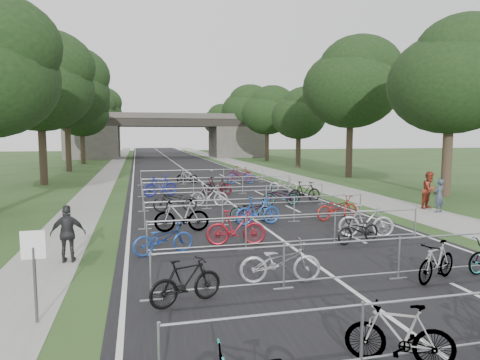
# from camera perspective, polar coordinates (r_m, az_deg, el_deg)

# --- Properties ---
(ground) EXTENTS (200.00, 200.00, 0.00)m
(ground) POSITION_cam_1_polar(r_m,az_deg,el_deg) (8.29, 25.72, -20.60)
(ground) COLOR #27421C
(ground) RESTS_ON ground
(road) EXTENTS (11.00, 140.00, 0.01)m
(road) POSITION_cam_1_polar(r_m,az_deg,el_deg) (56.00, -8.60, 2.22)
(road) COLOR black
(road) RESTS_ON ground
(sidewalk_right) EXTENTS (3.00, 140.00, 0.01)m
(sidewalk_right) POSITION_cam_1_polar(r_m,az_deg,el_deg) (57.25, -0.59, 2.37)
(sidewalk_right) COLOR gray
(sidewalk_right) RESTS_ON ground
(sidewalk_left) EXTENTS (2.00, 140.00, 0.01)m
(sidewalk_left) POSITION_cam_1_polar(r_m,az_deg,el_deg) (55.85, -16.29, 2.04)
(sidewalk_left) COLOR gray
(sidewalk_left) RESTS_ON ground
(lane_markings) EXTENTS (0.12, 140.00, 0.00)m
(lane_markings) POSITION_cam_1_polar(r_m,az_deg,el_deg) (56.00, -8.60, 2.21)
(lane_markings) COLOR silver
(lane_markings) RESTS_ON ground
(overpass_bridge) EXTENTS (31.00, 8.00, 7.05)m
(overpass_bridge) POSITION_cam_1_polar(r_m,az_deg,el_deg) (70.84, -9.71, 5.84)
(overpass_bridge) COLOR #46433F
(overpass_bridge) RESTS_ON ground
(park_sign) EXTENTS (0.45, 0.06, 1.83)m
(park_sign) POSITION_cam_1_polar(r_m,az_deg,el_deg) (9.20, -25.78, -9.50)
(park_sign) COLOR #4C4C51
(park_sign) RESTS_ON ground
(tree_right_0) EXTENTS (7.17, 7.17, 10.93)m
(tree_right_0) POSITION_cam_1_polar(r_m,az_deg,el_deg) (28.27, 26.58, 12.06)
(tree_right_0) COLOR #33261C
(tree_right_0) RESTS_ON ground
(tree_left_1) EXTENTS (7.56, 7.56, 11.53)m
(tree_left_1) POSITION_cam_1_polar(r_m,az_deg,el_deg) (34.43, -25.02, 11.57)
(tree_left_1) COLOR #33261C
(tree_left_1) RESTS_ON ground
(tree_right_1) EXTENTS (8.18, 8.18, 12.47)m
(tree_right_1) POSITION_cam_1_polar(r_m,az_deg,el_deg) (38.33, 14.77, 12.20)
(tree_right_1) COLOR #33261C
(tree_right_1) RESTS_ON ground
(tree_left_2) EXTENTS (8.40, 8.40, 12.81)m
(tree_left_2) POSITION_cam_1_polar(r_m,az_deg,el_deg) (46.29, -22.09, 11.13)
(tree_left_2) COLOR #33261C
(tree_left_2) RESTS_ON ground
(tree_right_2) EXTENTS (6.16, 6.16, 9.39)m
(tree_right_2) POSITION_cam_1_polar(r_m,az_deg,el_deg) (49.05, 7.98, 8.65)
(tree_right_2) COLOR #33261C
(tree_right_2) RESTS_ON ground
(tree_left_3) EXTENTS (6.72, 6.72, 10.25)m
(tree_left_3) POSITION_cam_1_polar(r_m,az_deg,el_deg) (58.04, -20.28, 8.45)
(tree_left_3) COLOR #33261C
(tree_left_3) RESTS_ON ground
(tree_right_3) EXTENTS (7.17, 7.17, 10.93)m
(tree_right_3) POSITION_cam_1_polar(r_m,az_deg,el_deg) (60.42, 3.77, 9.11)
(tree_right_3) COLOR #33261C
(tree_right_3) RESTS_ON ground
(tree_left_4) EXTENTS (7.56, 7.56, 11.53)m
(tree_left_4) POSITION_cam_1_polar(r_m,az_deg,el_deg) (70.00, -19.16, 8.68)
(tree_left_4) COLOR #33261C
(tree_left_4) RESTS_ON ground
(tree_right_4) EXTENTS (8.18, 8.18, 12.47)m
(tree_right_4) POSITION_cam_1_polar(r_m,az_deg,el_deg) (72.00, 0.89, 9.40)
(tree_right_4) COLOR #33261C
(tree_right_4) RESTS_ON ground
(tree_left_5) EXTENTS (8.40, 8.40, 12.81)m
(tree_left_5) POSITION_cam_1_polar(r_m,az_deg,el_deg) (81.98, -18.37, 8.83)
(tree_left_5) COLOR #33261C
(tree_left_5) RESTS_ON ground
(tree_right_5) EXTENTS (6.16, 6.16, 9.39)m
(tree_right_5) POSITION_cam_1_polar(r_m,az_deg,el_deg) (83.58, -1.18, 7.59)
(tree_right_5) COLOR #33261C
(tree_right_5) RESTS_ON ground
(tree_left_6) EXTENTS (6.72, 6.72, 10.25)m
(tree_left_6) POSITION_cam_1_polar(r_m,az_deg,el_deg) (93.87, -17.73, 7.46)
(tree_left_6) COLOR #33261C
(tree_left_6) RESTS_ON ground
(tree_right_6) EXTENTS (7.17, 7.17, 10.93)m
(tree_right_6) POSITION_cam_1_polar(r_m,az_deg,el_deg) (95.36, -2.75, 7.97)
(tree_right_6) COLOR #33261C
(tree_right_6) RESTS_ON ground
(barrier_row_0) EXTENTS (9.70, 0.08, 1.10)m
(barrier_row_0) POSITION_cam_1_polar(r_m,az_deg,el_deg) (8.07, 25.90, -17.12)
(barrier_row_0) COLOR #989A9F
(barrier_row_0) RESTS_ON ground
(barrier_row_1) EXTENTS (9.70, 0.08, 1.10)m
(barrier_row_1) POSITION_cam_1_polar(r_m,az_deg,el_deg) (10.90, 13.61, -10.62)
(barrier_row_1) COLOR #989A9F
(barrier_row_1) RESTS_ON ground
(barrier_row_2) EXTENTS (9.70, 0.08, 1.10)m
(barrier_row_2) POSITION_cam_1_polar(r_m,az_deg,el_deg) (14.09, 6.88, -6.70)
(barrier_row_2) COLOR #989A9F
(barrier_row_2) RESTS_ON ground
(barrier_row_3) EXTENTS (9.70, 0.08, 1.10)m
(barrier_row_3) POSITION_cam_1_polar(r_m,az_deg,el_deg) (17.63, 2.56, -4.09)
(barrier_row_3) COLOR #989A9F
(barrier_row_3) RESTS_ON ground
(barrier_row_4) EXTENTS (9.70, 0.08, 1.10)m
(barrier_row_4) POSITION_cam_1_polar(r_m,az_deg,el_deg) (21.45, -0.41, -2.27)
(barrier_row_4) COLOR #989A9F
(barrier_row_4) RESTS_ON ground
(barrier_row_5) EXTENTS (9.70, 0.08, 1.10)m
(barrier_row_5) POSITION_cam_1_polar(r_m,az_deg,el_deg) (26.30, -2.89, -0.75)
(barrier_row_5) COLOR #989A9F
(barrier_row_5) RESTS_ON ground
(barrier_row_6) EXTENTS (9.70, 0.08, 1.10)m
(barrier_row_6) POSITION_cam_1_polar(r_m,az_deg,el_deg) (32.19, -4.87, 0.48)
(barrier_row_6) COLOR #989A9F
(barrier_row_6) RESTS_ON ground
(bike_1) EXTENTS (1.69, 1.22, 1.00)m
(bike_1) POSITION_cam_1_polar(r_m,az_deg,el_deg) (7.59, 20.48, -18.76)
(bike_1) COLOR #989A9F
(bike_1) RESTS_ON ground
(bike_4) EXTENTS (1.74, 1.01, 1.01)m
(bike_4) POSITION_cam_1_polar(r_m,az_deg,el_deg) (9.47, -7.21, -13.32)
(bike_4) COLOR black
(bike_4) RESTS_ON ground
(bike_5) EXTENTS (2.09, 1.00, 1.05)m
(bike_5) POSITION_cam_1_polar(r_m,az_deg,el_deg) (10.74, 5.38, -10.83)
(bike_5) COLOR #929299
(bike_5) RESTS_ON ground
(bike_6) EXTENTS (1.71, 1.11, 1.00)m
(bike_6) POSITION_cam_1_polar(r_m,az_deg,el_deg) (11.85, 24.75, -9.88)
(bike_6) COLOR #989A9F
(bike_6) RESTS_ON ground
(bike_8) EXTENTS (1.99, 1.10, 0.99)m
(bike_8) POSITION_cam_1_polar(r_m,az_deg,el_deg) (13.33, -10.21, -7.71)
(bike_8) COLOR navy
(bike_8) RESTS_ON ground
(bike_9) EXTENTS (2.02, 0.81, 1.18)m
(bike_9) POSITION_cam_1_polar(r_m,az_deg,el_deg) (14.14, -0.53, -6.42)
(bike_9) COLOR maroon
(bike_9) RESTS_ON ground
(bike_10) EXTENTS (1.86, 1.04, 0.93)m
(bike_10) POSITION_cam_1_polar(r_m,az_deg,el_deg) (14.99, 15.54, -6.43)
(bike_10) COLOR black
(bike_10) RESTS_ON ground
(bike_11) EXTENTS (2.02, 1.11, 1.17)m
(bike_11) POSITION_cam_1_polar(r_m,az_deg,el_deg) (15.90, 16.46, -5.29)
(bike_11) COLOR #B0AFB7
(bike_11) RESTS_ON ground
(bike_12) EXTENTS (2.08, 0.73, 1.23)m
(bike_12) POSITION_cam_1_polar(r_m,az_deg,el_deg) (16.24, -7.79, -4.76)
(bike_12) COLOR #989A9F
(bike_12) RESTS_ON ground
(bike_13) EXTENTS (1.86, 0.97, 0.93)m
(bike_13) POSITION_cam_1_polar(r_m,az_deg,el_deg) (18.05, 1.50, -4.10)
(bike_13) COLOR #989A9F
(bike_13) RESTS_ON ground
(bike_14) EXTENTS (1.94, 0.68, 1.14)m
(bike_14) POSITION_cam_1_polar(r_m,az_deg,el_deg) (17.37, 2.41, -4.15)
(bike_14) COLOR #1D47A0
(bike_14) RESTS_ON ground
(bike_15) EXTENTS (2.07, 0.97, 1.05)m
(bike_15) POSITION_cam_1_polar(r_m,az_deg,el_deg) (18.81, 12.83, -3.66)
(bike_15) COLOR maroon
(bike_15) RESTS_ON ground
(bike_16) EXTENTS (2.12, 0.85, 1.09)m
(bike_16) POSITION_cam_1_polar(r_m,az_deg,el_deg) (20.57, -8.65, -2.70)
(bike_16) COLOR black
(bike_16) RESTS_ON ground
(bike_17) EXTENTS (2.00, 1.23, 1.17)m
(bike_17) POSITION_cam_1_polar(r_m,az_deg,el_deg) (21.86, -4.13, -2.03)
(bike_17) COLOR #9D9CA3
(bike_17) RESTS_ON ground
(bike_18) EXTENTS (1.94, 0.87, 0.98)m
(bike_18) POSITION_cam_1_polar(r_m,az_deg,el_deg) (22.22, 5.49, -2.15)
(bike_18) COLOR #989A9F
(bike_18) RESTS_ON ground
(bike_19) EXTENTS (1.98, 0.81, 1.16)m
(bike_19) POSITION_cam_1_polar(r_m,az_deg,el_deg) (23.30, 8.61, -1.60)
(bike_19) COLOR black
(bike_19) RESTS_ON ground
(bike_20) EXTENTS (2.17, 1.21, 1.26)m
(bike_20) POSITION_cam_1_polar(r_m,az_deg,el_deg) (25.77, -10.57, -0.79)
(bike_20) COLOR navy
(bike_20) RESTS_ON ground
(bike_21) EXTENTS (1.97, 1.40, 0.98)m
(bike_21) POSITION_cam_1_polar(r_m,az_deg,el_deg) (26.29, -3.06, -0.87)
(bike_21) COLOR maroon
(bike_21) RESTS_ON ground
(bike_22) EXTENTS (1.85, 0.53, 1.11)m
(bike_22) POSITION_cam_1_polar(r_m,az_deg,el_deg) (26.03, -3.14, -0.80)
(bike_22) COLOR black
(bike_22) RESTS_ON ground
(bike_23) EXTENTS (1.88, 1.23, 0.93)m
(bike_23) POSITION_cam_1_polar(r_m,az_deg,el_deg) (27.65, 5.81, -0.60)
(bike_23) COLOR #9F9EA5
(bike_23) RESTS_ON ground
(bike_25) EXTENTS (1.72, 1.13, 1.01)m
(bike_25) POSITION_cam_1_polar(r_m,az_deg,el_deg) (32.53, -7.06, 0.44)
(bike_25) COLOR #989A9F
(bike_25) RESTS_ON ground
(bike_26) EXTENTS (2.20, 1.02, 1.11)m
(bike_26) POSITION_cam_1_polar(r_m,az_deg,el_deg) (32.09, 0.13, 0.50)
(bike_26) COLOR navy
(bike_26) RESTS_ON ground
(bike_27) EXTENTS (2.05, 1.40, 1.20)m
(bike_27) POSITION_cam_1_polar(r_m,az_deg,el_deg) (33.75, 0.05, 0.85)
(bike_27) COLOR maroon
(bike_27) RESTS_ON ground
(pedestrian_a) EXTENTS (0.67, 0.54, 1.59)m
(pedestrian_a) POSITION_cam_1_polar(r_m,az_deg,el_deg) (22.14, 25.00, -1.93)
(pedestrian_a) COLOR #313A4A
(pedestrian_a) RESTS_ON ground
(pedestrian_b) EXTENTS (1.10, 1.01, 1.84)m
(pedestrian_b) POSITION_cam_1_polar(r_m,az_deg,el_deg) (23.11, 23.95, -1.26)
(pedestrian_b) COLOR maroon
(pedestrian_b) RESTS_ON ground
(pedestrian_c) EXTENTS (0.97, 0.41, 1.65)m
(pedestrian_c) POSITION_cam_1_polar(r_m,az_deg,el_deg) (13.22, -21.96, -6.70)
(pedestrian_c) COLOR #252528
(pedestrian_c) RESTS_ON ground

